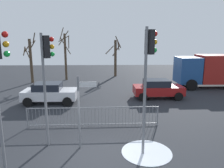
# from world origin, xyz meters

# --- Properties ---
(ground_plane) EXTENTS (60.00, 60.00, 0.00)m
(ground_plane) POSITION_xyz_m (0.00, 0.00, 0.00)
(ground_plane) COLOR #26282D
(traffic_light_rear_left) EXTENTS (0.49, 0.44, 4.80)m
(traffic_light_rear_left) POSITION_xyz_m (-1.76, 0.90, 3.51)
(traffic_light_rear_left) COLOR slate
(traffic_light_rear_left) RESTS_ON ground
(traffic_light_foreground_left) EXTENTS (0.51, 0.43, 5.00)m
(traffic_light_foreground_left) POSITION_xyz_m (2.27, 0.07, 3.65)
(traffic_light_foreground_left) COLOR slate
(traffic_light_foreground_left) RESTS_ON ground
(direction_sign_post) EXTENTS (0.79, 0.12, 3.11)m
(direction_sign_post) POSITION_xyz_m (-0.39, 0.55, 1.74)
(direction_sign_post) COLOR slate
(direction_sign_post) RESTS_ON ground
(pedestrian_guard_railing) EXTENTS (6.91, 0.21, 1.07)m
(pedestrian_guard_railing) POSITION_xyz_m (-0.00, 2.77, 0.55)
(pedestrian_guard_railing) COLOR slate
(pedestrian_guard_railing) RESTS_ON ground
(car_white_mid) EXTENTS (3.81, 1.94, 1.47)m
(car_white_mid) POSITION_xyz_m (-3.41, 7.16, 0.77)
(car_white_mid) COLOR silver
(car_white_mid) RESTS_ON ground
(car_red_near) EXTENTS (3.83, 1.97, 1.47)m
(car_red_near) POSITION_xyz_m (4.72, 8.24, 0.77)
(car_red_near) COLOR maroon
(car_red_near) RESTS_ON ground
(delivery_truck) EXTENTS (7.07, 2.75, 3.10)m
(delivery_truck) POSITION_xyz_m (11.01, 11.86, 1.74)
(delivery_truck) COLOR maroon
(delivery_truck) RESTS_ON ground
(bare_tree_left) EXTENTS (1.43, 1.40, 5.20)m
(bare_tree_left) POSITION_xyz_m (-7.18, 14.59, 2.52)
(bare_tree_left) COLOR #473828
(bare_tree_left) RESTS_ON ground
(bare_tree_centre) EXTENTS (1.49, 1.51, 5.81)m
(bare_tree_centre) POSITION_xyz_m (-3.86, 16.18, 2.89)
(bare_tree_centre) COLOR #473828
(bare_tree_centre) RESTS_ON ground
(bare_tree_right) EXTENTS (1.95, 1.95, 4.91)m
(bare_tree_right) POSITION_xyz_m (1.84, 18.36, 2.43)
(bare_tree_right) COLOR #473828
(bare_tree_right) RESTS_ON ground
(snow_patch_kerb) EXTENTS (2.07, 2.07, 0.01)m
(snow_patch_kerb) POSITION_xyz_m (2.33, 0.08, 0.01)
(snow_patch_kerb) COLOR silver
(snow_patch_kerb) RESTS_ON ground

